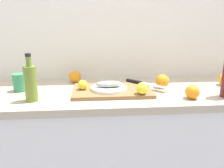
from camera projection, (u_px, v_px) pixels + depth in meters
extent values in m
cube|color=white|center=(108.00, 29.00, 1.59)|extent=(3.20, 0.05, 2.50)
cube|color=white|center=(112.00, 158.00, 1.49)|extent=(2.00, 0.58, 0.86)
cube|color=#B7A88E|center=(112.00, 93.00, 1.38)|extent=(2.00, 0.60, 0.04)
cube|color=olive|center=(112.00, 91.00, 1.33)|extent=(0.45, 0.29, 0.02)
cylinder|color=white|center=(109.00, 88.00, 1.32)|extent=(0.21, 0.21, 0.01)
ellipsoid|color=#999E99|center=(109.00, 84.00, 1.31)|extent=(0.16, 0.07, 0.04)
cube|color=silver|center=(153.00, 85.00, 1.37)|extent=(0.15, 0.15, 0.00)
cube|color=black|center=(134.00, 81.00, 1.46)|extent=(0.09, 0.09, 0.02)
sphere|color=yellow|center=(83.00, 85.00, 1.31)|extent=(0.06, 0.06, 0.06)
sphere|color=yellow|center=(142.00, 88.00, 1.22)|extent=(0.06, 0.06, 0.06)
cylinder|color=olive|center=(31.00, 84.00, 1.16)|extent=(0.06, 0.06, 0.18)
cylinder|color=olive|center=(28.00, 61.00, 1.13)|extent=(0.03, 0.03, 0.05)
cylinder|color=black|center=(28.00, 55.00, 1.12)|extent=(0.03, 0.03, 0.02)
cylinder|color=#338C59|center=(19.00, 83.00, 1.34)|extent=(0.07, 0.07, 0.10)
torus|color=#338C59|center=(28.00, 81.00, 1.34)|extent=(0.06, 0.01, 0.06)
sphere|color=orange|center=(75.00, 77.00, 1.53)|extent=(0.08, 0.08, 0.08)
sphere|color=orange|center=(162.00, 81.00, 1.42)|extent=(0.08, 0.08, 0.08)
sphere|color=orange|center=(192.00, 92.00, 1.21)|extent=(0.08, 0.08, 0.08)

